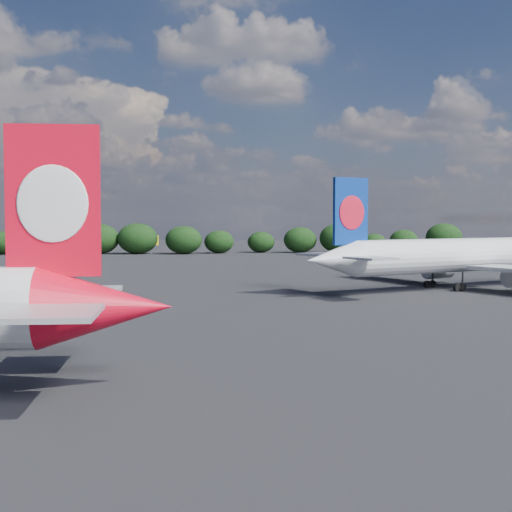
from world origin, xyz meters
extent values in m
plane|color=black|center=(0.00, 60.00, 0.00)|extent=(500.00, 500.00, 0.00)
cone|color=red|center=(5.86, 7.72, 5.13)|extent=(8.55, 5.70, 5.13)
cube|color=red|center=(2.79, 7.94, 11.70)|extent=(5.67, 0.91, 9.23)
ellipsoid|color=white|center=(2.77, 7.63, 11.51)|extent=(4.31, 0.51, 4.72)
ellipsoid|color=white|center=(2.82, 8.25, 11.51)|extent=(4.31, 0.51, 4.72)
cube|color=#A9ADB2|center=(3.42, 2.24, 5.54)|extent=(5.04, 6.47, 0.31)
cube|color=#A9ADB2|center=(4.21, 13.50, 5.54)|extent=(5.04, 6.47, 0.31)
cylinder|color=white|center=(55.69, 64.11, 5.09)|extent=(38.00, 18.50, 5.09)
cone|color=white|center=(33.79, 55.79, 5.09)|extent=(9.43, 7.66, 5.09)
cube|color=navy|center=(36.65, 56.87, 11.61)|extent=(5.42, 2.47, 9.17)
ellipsoid|color=red|center=(36.75, 56.59, 11.43)|extent=(4.07, 1.71, 4.69)
ellipsoid|color=red|center=(36.54, 57.16, 11.43)|extent=(4.07, 1.71, 4.69)
cube|color=#A9ADB2|center=(37.68, 51.27, 5.50)|extent=(6.46, 7.34, 0.31)
cube|color=#A9ADB2|center=(33.70, 61.75, 5.50)|extent=(6.46, 7.34, 0.31)
cube|color=#A9ADB2|center=(52.90, 77.21, 3.46)|extent=(13.42, 21.40, 0.56)
cylinder|color=#A9ADB2|center=(56.61, 73.17, 2.14)|extent=(5.74, 4.38, 2.75)
cube|color=#A9ADB2|center=(56.61, 73.17, 2.85)|extent=(2.20, 1.08, 1.22)
cylinder|color=black|center=(54.87, 60.52, 1.53)|extent=(0.37, 0.37, 2.55)
cylinder|color=black|center=(54.87, 60.52, 0.56)|extent=(1.21, 0.83, 1.12)
cylinder|color=black|center=(53.83, 60.13, 0.56)|extent=(1.21, 0.83, 1.12)
cylinder|color=black|center=(52.70, 66.24, 1.53)|extent=(0.37, 0.37, 2.55)
cylinder|color=black|center=(52.70, 66.24, 0.56)|extent=(1.21, 0.83, 1.12)
cylinder|color=black|center=(51.66, 65.84, 0.56)|extent=(1.21, 0.83, 1.12)
cube|color=#156D1C|center=(-18.00, 176.00, 3.20)|extent=(6.00, 0.30, 2.60)
cylinder|color=gray|center=(-20.50, 176.00, 1.00)|extent=(0.20, 0.20, 2.00)
cylinder|color=gray|center=(-15.50, 176.00, 1.00)|extent=(0.20, 0.20, 2.00)
cube|color=yellow|center=(12.00, 182.00, 4.00)|extent=(5.00, 0.30, 3.00)
cylinder|color=gray|center=(12.00, 182.00, 1.25)|extent=(0.30, 0.30, 2.50)
ellipsoid|color=black|center=(-30.59, 183.22, 3.48)|extent=(9.04, 7.65, 6.95)
ellipsoid|color=black|center=(-19.26, 182.81, 4.52)|extent=(11.75, 9.94, 9.04)
ellipsoid|color=black|center=(-3.23, 182.52, 4.54)|extent=(11.80, 9.98, 9.07)
ellipsoid|color=black|center=(8.11, 180.31, 4.64)|extent=(12.07, 10.22, 9.29)
ellipsoid|color=black|center=(21.78, 177.25, 4.23)|extent=(11.00, 9.31, 8.46)
ellipsoid|color=black|center=(32.80, 180.21, 3.50)|extent=(9.11, 7.71, 7.01)
ellipsoid|color=black|center=(46.35, 182.91, 3.29)|extent=(8.55, 7.24, 6.58)
ellipsoid|color=black|center=(58.15, 179.62, 4.00)|extent=(10.41, 8.81, 8.00)
ellipsoid|color=black|center=(69.65, 176.57, 4.59)|extent=(11.92, 10.09, 9.17)
ellipsoid|color=black|center=(83.29, 182.18, 2.92)|extent=(7.58, 6.42, 5.83)
ellipsoid|color=black|center=(92.35, 180.09, 3.56)|extent=(9.26, 7.84, 7.12)
ellipsoid|color=black|center=(106.22, 180.60, 4.58)|extent=(11.90, 10.07, 9.16)
camera|label=1|loc=(7.76, -36.95, 10.60)|focal=50.00mm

